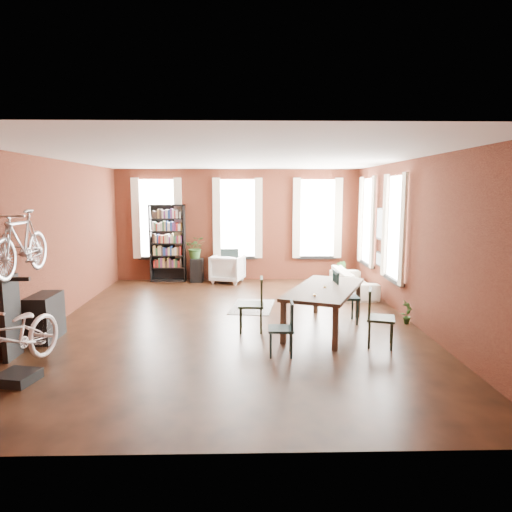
{
  "coord_description": "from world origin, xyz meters",
  "views": [
    {
      "loc": [
        0.22,
        -8.7,
        2.58
      ],
      "look_at": [
        0.44,
        0.6,
        1.25
      ],
      "focal_mm": 32.0,
      "sensor_mm": 36.0,
      "label": 1
    }
  ],
  "objects_px": {
    "dining_chair_b": "(251,305)",
    "bike_trainer": "(17,377)",
    "dining_table": "(324,308)",
    "bookshelf": "(168,243)",
    "cream_sofa": "(353,277)",
    "bicycle_floor": "(10,304)",
    "dining_chair_c": "(381,318)",
    "console_table": "(45,317)",
    "white_armchair": "(228,267)",
    "dining_chair_d": "(346,297)",
    "dining_chair_a": "(281,329)",
    "plant_stand": "(197,270)"
  },
  "relations": [
    {
      "from": "dining_chair_b",
      "to": "bike_trainer",
      "type": "distance_m",
      "value": 3.93
    },
    {
      "from": "dining_table",
      "to": "bookshelf",
      "type": "relative_size",
      "value": 1.06
    },
    {
      "from": "cream_sofa",
      "to": "bicycle_floor",
      "type": "bearing_deg",
      "value": 132.54
    },
    {
      "from": "dining_chair_c",
      "to": "bike_trainer",
      "type": "xyz_separation_m",
      "value": [
        -5.36,
        -1.34,
        -0.41
      ]
    },
    {
      "from": "bicycle_floor",
      "to": "bookshelf",
      "type": "bearing_deg",
      "value": 94.88
    },
    {
      "from": "cream_sofa",
      "to": "console_table",
      "type": "distance_m",
      "value": 7.15
    },
    {
      "from": "dining_chair_b",
      "to": "white_armchair",
      "type": "xyz_separation_m",
      "value": [
        -0.6,
        4.6,
        -0.07
      ]
    },
    {
      "from": "dining_chair_d",
      "to": "bookshelf",
      "type": "xyz_separation_m",
      "value": [
        -4.19,
        4.28,
        0.59
      ]
    },
    {
      "from": "dining_chair_c",
      "to": "white_armchair",
      "type": "height_order",
      "value": "dining_chair_c"
    },
    {
      "from": "console_table",
      "to": "dining_chair_a",
      "type": "bearing_deg",
      "value": -12.08
    },
    {
      "from": "dining_chair_a",
      "to": "bike_trainer",
      "type": "bearing_deg",
      "value": -72.83
    },
    {
      "from": "console_table",
      "to": "bicycle_floor",
      "type": "relative_size",
      "value": 0.42
    },
    {
      "from": "dining_chair_a",
      "to": "cream_sofa",
      "type": "xyz_separation_m",
      "value": [
        2.18,
        4.37,
        -0.02
      ]
    },
    {
      "from": "dining_chair_d",
      "to": "bookshelf",
      "type": "height_order",
      "value": "bookshelf"
    },
    {
      "from": "white_armchair",
      "to": "bike_trainer",
      "type": "distance_m",
      "value": 7.32
    },
    {
      "from": "dining_table",
      "to": "bicycle_floor",
      "type": "height_order",
      "value": "bicycle_floor"
    },
    {
      "from": "dining_table",
      "to": "white_armchair",
      "type": "xyz_separation_m",
      "value": [
        -1.98,
        4.51,
        0.03
      ]
    },
    {
      "from": "dining_table",
      "to": "dining_chair_d",
      "type": "bearing_deg",
      "value": 65.18
    },
    {
      "from": "dining_table",
      "to": "bookshelf",
      "type": "xyz_separation_m",
      "value": [
        -3.7,
        4.72,
        0.7
      ]
    },
    {
      "from": "dining_chair_c",
      "to": "dining_table",
      "type": "bearing_deg",
      "value": 54.98
    },
    {
      "from": "white_armchair",
      "to": "bike_trainer",
      "type": "xyz_separation_m",
      "value": [
        -2.6,
        -6.83,
        -0.36
      ]
    },
    {
      "from": "bookshelf",
      "to": "cream_sofa",
      "type": "xyz_separation_m",
      "value": [
        4.95,
        -1.7,
        -0.69
      ]
    },
    {
      "from": "console_table",
      "to": "bicycle_floor",
      "type": "bearing_deg",
      "value": -78.11
    },
    {
      "from": "plant_stand",
      "to": "dining_table",
      "type": "bearing_deg",
      "value": -58.0
    },
    {
      "from": "plant_stand",
      "to": "dining_chair_c",
      "type": "bearing_deg",
      "value": -56.79
    },
    {
      "from": "plant_stand",
      "to": "bicycle_floor",
      "type": "relative_size",
      "value": 0.35
    },
    {
      "from": "dining_chair_a",
      "to": "bike_trainer",
      "type": "distance_m",
      "value": 3.8
    },
    {
      "from": "white_armchair",
      "to": "console_table",
      "type": "bearing_deg",
      "value": 75.11
    },
    {
      "from": "bookshelf",
      "to": "console_table",
      "type": "bearing_deg",
      "value": -103.83
    },
    {
      "from": "dining_chair_b",
      "to": "bicycle_floor",
      "type": "relative_size",
      "value": 0.52
    },
    {
      "from": "bicycle_floor",
      "to": "console_table",
      "type": "bearing_deg",
      "value": 113.95
    },
    {
      "from": "dining_table",
      "to": "dining_chair_d",
      "type": "relative_size",
      "value": 2.27
    },
    {
      "from": "cream_sofa",
      "to": "bicycle_floor",
      "type": "distance_m",
      "value": 7.95
    },
    {
      "from": "dining_chair_c",
      "to": "console_table",
      "type": "bearing_deg",
      "value": 101.62
    },
    {
      "from": "bicycle_floor",
      "to": "dining_chair_a",
      "type": "bearing_deg",
      "value": 27.19
    },
    {
      "from": "dining_chair_c",
      "to": "bike_trainer",
      "type": "distance_m",
      "value": 5.54
    },
    {
      "from": "dining_chair_b",
      "to": "bike_trainer",
      "type": "height_order",
      "value": "dining_chair_b"
    },
    {
      "from": "cream_sofa",
      "to": "plant_stand",
      "type": "xyz_separation_m",
      "value": [
        -4.11,
        1.56,
        -0.07
      ]
    },
    {
      "from": "dining_table",
      "to": "plant_stand",
      "type": "xyz_separation_m",
      "value": [
        -2.86,
        4.58,
        -0.06
      ]
    },
    {
      "from": "dining_chair_c",
      "to": "cream_sofa",
      "type": "bearing_deg",
      "value": 9.68
    },
    {
      "from": "dining_chair_a",
      "to": "bicycle_floor",
      "type": "xyz_separation_m",
      "value": [
        -3.66,
        -0.99,
        0.67
      ]
    },
    {
      "from": "dining_chair_c",
      "to": "bike_trainer",
      "type": "bearing_deg",
      "value": 120.55
    },
    {
      "from": "cream_sofa",
      "to": "console_table",
      "type": "relative_size",
      "value": 2.6
    },
    {
      "from": "white_armchair",
      "to": "cream_sofa",
      "type": "xyz_separation_m",
      "value": [
        3.23,
        -1.5,
        -0.02
      ]
    },
    {
      "from": "dining_table",
      "to": "bicycle_floor",
      "type": "relative_size",
      "value": 1.21
    },
    {
      "from": "dining_chair_b",
      "to": "dining_chair_c",
      "type": "relative_size",
      "value": 1.04
    },
    {
      "from": "dining_chair_b",
      "to": "cream_sofa",
      "type": "height_order",
      "value": "dining_chair_b"
    },
    {
      "from": "dining_chair_a",
      "to": "plant_stand",
      "type": "distance_m",
      "value": 6.24
    },
    {
      "from": "bike_trainer",
      "to": "cream_sofa",
      "type": "bearing_deg",
      "value": 42.41
    },
    {
      "from": "cream_sofa",
      "to": "bicycle_floor",
      "type": "relative_size",
      "value": 1.08
    }
  ]
}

